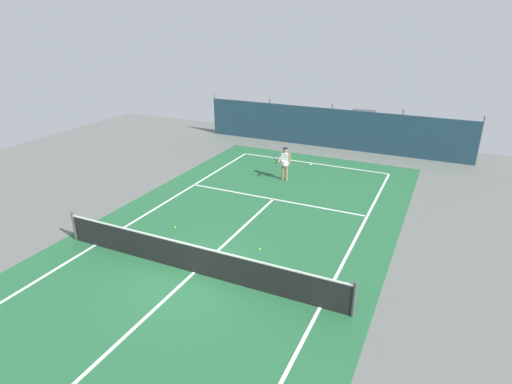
% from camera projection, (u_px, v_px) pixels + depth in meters
% --- Properties ---
extents(ground_plane, '(36.00, 36.00, 0.00)m').
position_uv_depth(ground_plane, '(194.00, 273.00, 13.38)').
color(ground_plane, slate).
extents(court_surface, '(11.02, 26.60, 0.01)m').
position_uv_depth(court_surface, '(194.00, 272.00, 13.38)').
color(court_surface, '#236038').
rests_on(court_surface, ground).
extents(tennis_net, '(10.12, 0.10, 1.10)m').
position_uv_depth(tennis_net, '(193.00, 259.00, 13.19)').
color(tennis_net, black).
rests_on(tennis_net, ground).
extents(back_fence, '(16.30, 0.98, 2.70)m').
position_uv_depth(back_fence, '(332.00, 135.00, 26.33)').
color(back_fence, '#1E3D4C').
rests_on(back_fence, ground).
extents(tennis_player, '(0.71, 0.75, 1.64)m').
position_uv_depth(tennis_player, '(285.00, 161.00, 20.61)').
color(tennis_player, '#9E7051').
rests_on(tennis_player, ground).
extents(tennis_ball_near_player, '(0.07, 0.07, 0.07)m').
position_uv_depth(tennis_ball_near_player, '(260.00, 249.00, 14.66)').
color(tennis_ball_near_player, '#CCDB33').
rests_on(tennis_ball_near_player, ground).
extents(tennis_ball_midcourt, '(0.07, 0.07, 0.07)m').
position_uv_depth(tennis_ball_midcourt, '(175.00, 227.00, 16.18)').
color(tennis_ball_midcourt, '#CCDB33').
rests_on(tennis_ball_midcourt, ground).
extents(parked_car, '(2.33, 4.36, 1.68)m').
position_uv_depth(parked_car, '(362.00, 125.00, 28.11)').
color(parked_car, silver).
rests_on(parked_car, ground).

